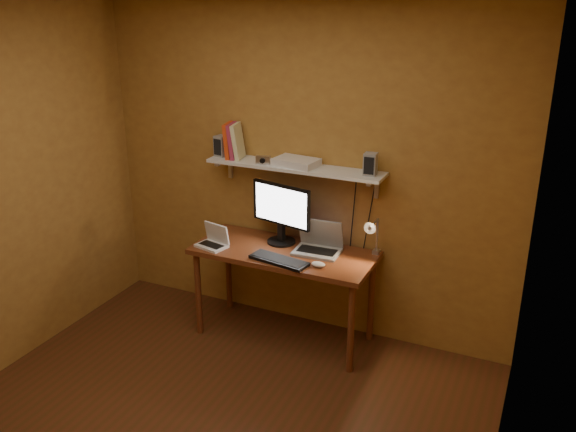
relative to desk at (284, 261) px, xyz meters
The scene contains 14 objects.
room 1.43m from the desk, 89.30° to the right, with size 3.44×3.24×2.64m.
desk is the anchor object (origin of this frame).
wall_shelf 0.72m from the desk, 90.00° to the left, with size 1.40×0.25×0.21m.
monitor 0.39m from the desk, 122.43° to the left, with size 0.52×0.27×0.48m.
laptop 0.31m from the desk, 21.75° to the left, with size 0.36×0.27×0.25m.
netbook 0.57m from the desk, 164.31° to the right, with size 0.26×0.21×0.18m.
keyboard 0.23m from the desk, 74.53° to the right, with size 0.45×0.15×0.02m, color black.
mouse 0.40m from the desk, 24.76° to the right, with size 0.11×0.07×0.04m, color silver.
desk_lamp 0.73m from the desk, 10.81° to the left, with size 0.09×0.23×0.38m.
speaker_left 1.04m from the desk, 162.44° to the left, with size 0.09×0.09×0.16m, color gray.
speaker_right 1.01m from the desk, 17.58° to the left, with size 0.09×0.09×0.16m, color gray.
books 1.02m from the desk, 159.57° to the left, with size 0.17×0.20×0.28m.
shelf_camera 0.79m from the desk, 152.07° to the left, with size 0.12×0.06×0.07m.
router 0.76m from the desk, 85.52° to the left, with size 0.33×0.22×0.05m, color silver.
Camera 1 is at (1.79, -2.59, 2.63)m, focal length 38.00 mm.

